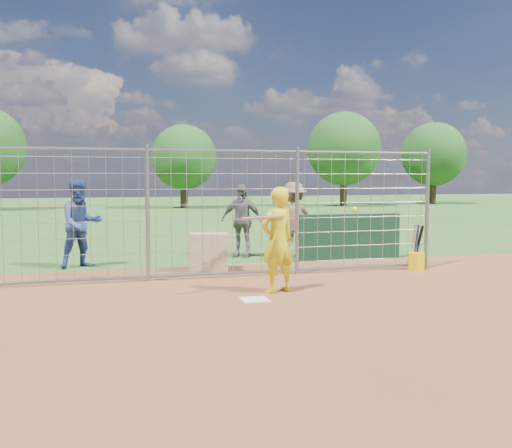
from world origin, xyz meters
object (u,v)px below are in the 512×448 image
object	(u,v)px
bystander_a	(81,224)
bystander_c	(294,220)
equipment_bin	(209,252)
bucket_with_bats	(416,259)
batter	(278,240)
bystander_b	(241,220)

from	to	relation	value
bystander_a	bystander_c	xyz separation A→B (m)	(5.05, 0.35, -0.04)
equipment_bin	bucket_with_bats	distance (m)	4.42
batter	bystander_b	distance (m)	4.52
bystander_c	equipment_bin	size ratio (longest dim) A/B	2.33
bystander_c	bucket_with_bats	bearing A→B (deg)	122.45
bystander_c	bystander_b	bearing A→B (deg)	-19.54
bystander_c	equipment_bin	xyz separation A→B (m)	(-2.43, -1.53, -0.53)
batter	bystander_b	size ratio (longest dim) A/B	1.00
batter	bystander_c	distance (m)	4.45
batter	equipment_bin	distance (m)	2.72
bystander_b	bystander_c	xyz separation A→B (m)	(1.24, -0.39, 0.02)
batter	bucket_with_bats	world-z (taller)	batter
batter	bucket_with_bats	bearing A→B (deg)	-179.54
equipment_bin	bystander_b	bearing A→B (deg)	70.95
bystander_a	bucket_with_bats	size ratio (longest dim) A/B	1.99
bucket_with_bats	equipment_bin	bearing A→B (deg)	165.17
bystander_b	bucket_with_bats	bearing A→B (deg)	-11.48
bystander_c	batter	bearing A→B (deg)	65.00
batter	bystander_a	bearing A→B (deg)	-70.01
batter	bystander_a	xyz separation A→B (m)	(-3.32, 3.75, 0.06)
batter	bystander_c	bearing A→B (deg)	-134.37
batter	bystander_a	distance (m)	5.01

